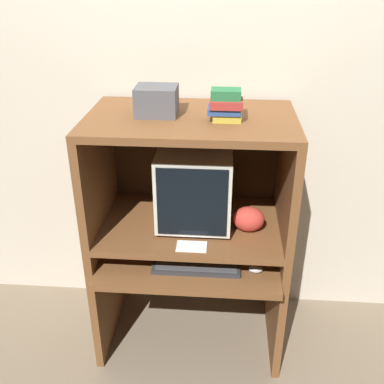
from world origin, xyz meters
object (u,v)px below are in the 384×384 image
keyboard (196,265)px  mouse (256,269)px  crt_monitor (195,182)px  book_stack (226,105)px  snack_bag (249,219)px  storage_box (157,101)px

keyboard → mouse: mouse is taller
crt_monitor → mouse: size_ratio=6.65×
book_stack → snack_bag: bearing=-2.6°
snack_bag → storage_box: (-0.46, 0.07, 0.58)m
snack_bag → book_stack: book_stack is taller
mouse → book_stack: 0.81m
keyboard → book_stack: bearing=51.1°
snack_bag → book_stack: 0.60m
mouse → storage_box: bearing=155.5°
crt_monitor → mouse: (0.32, -0.26, -0.34)m
keyboard → storage_box: bearing=133.8°
mouse → keyboard: bearing=177.3°
crt_monitor → storage_box: bearing=-169.8°
crt_monitor → keyboard: size_ratio=1.06×
keyboard → book_stack: 0.80m
mouse → snack_bag: 0.25m
snack_bag → book_stack: (-0.14, 0.01, 0.58)m
keyboard → mouse: (0.29, -0.01, 0.00)m
keyboard → snack_bag: bearing=29.0°
keyboard → storage_box: (-0.20, 0.21, 0.78)m
crt_monitor → mouse: crt_monitor is taller
crt_monitor → snack_bag: size_ratio=2.91×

